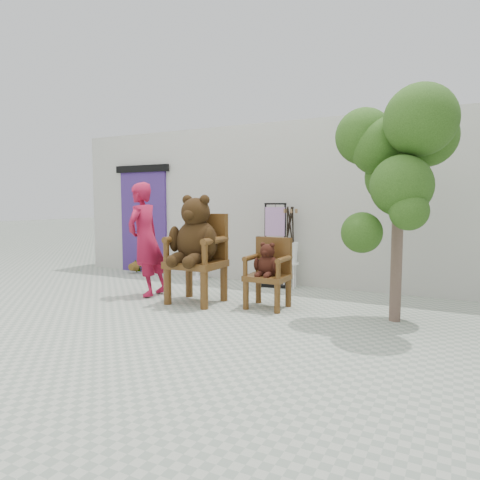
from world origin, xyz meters
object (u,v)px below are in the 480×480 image
at_px(chair_small, 269,267).
at_px(tree, 397,153).
at_px(chair_big, 197,242).
at_px(cafe_table, 197,257).
at_px(display_stand, 275,254).
at_px(person, 146,239).
at_px(stool_bucket, 290,252).

distance_m(chair_small, tree, 2.30).
bearing_deg(chair_big, tree, 5.66).
height_order(cafe_table, display_stand, display_stand).
bearing_deg(person, stool_bucket, 129.02).
bearing_deg(display_stand, chair_big, -118.96).
bearing_deg(chair_big, stool_bucket, 62.98).
xyz_separation_m(cafe_table, tree, (3.89, -1.43, 1.70)).
bearing_deg(tree, cafe_table, 159.82).
bearing_deg(cafe_table, tree, -20.18).
height_order(chair_big, display_stand, chair_big).
distance_m(chair_big, chair_small, 1.17).
xyz_separation_m(chair_small, tree, (1.70, 0.07, 1.55)).
bearing_deg(chair_big, chair_small, 10.84).
bearing_deg(stool_bucket, display_stand, -179.22).
distance_m(chair_big, person, 1.01).
distance_m(chair_big, stool_bucket, 1.94).
bearing_deg(tree, chair_big, -174.34).
distance_m(chair_small, cafe_table, 2.66).
bearing_deg(tree, chair_small, -177.75).
relative_size(display_stand, tree, 0.52).
xyz_separation_m(cafe_table, stool_bucket, (1.96, 0.00, 0.20)).
bearing_deg(display_stand, person, -144.10).
bearing_deg(person, display_stand, 133.65).
height_order(chair_small, person, person).
relative_size(chair_small, person, 0.55).
distance_m(chair_small, stool_bucket, 1.52).
height_order(display_stand, stool_bucket, display_stand).
height_order(chair_small, cafe_table, chair_small).
height_order(cafe_table, stool_bucket, stool_bucket).
xyz_separation_m(chair_big, stool_bucket, (0.87, 1.71, -0.29)).
bearing_deg(display_stand, tree, -42.79).
xyz_separation_m(stool_bucket, tree, (1.93, -1.43, 1.50)).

